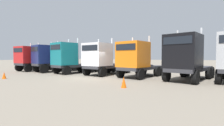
{
  "coord_description": "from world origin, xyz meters",
  "views": [
    {
      "loc": [
        8.9,
        -13.14,
        2.02
      ],
      "look_at": [
        0.44,
        3.28,
        1.32
      ],
      "focal_mm": 26.43,
      "sensor_mm": 36.0,
      "label": 1
    }
  ],
  "objects_px": {
    "semi_truck_navy": "(49,58)",
    "traffic_cone_near": "(4,75)",
    "semi_truck_white": "(101,59)",
    "semi_truck_black": "(186,58)",
    "semi_truck_teal": "(69,58)",
    "traffic_cone_mid": "(124,82)",
    "semi_truck_orange": "(136,59)",
    "semi_truck_red": "(32,58)"
  },
  "relations": [
    {
      "from": "semi_truck_red",
      "to": "semi_truck_orange",
      "type": "distance_m",
      "value": 15.65
    },
    {
      "from": "semi_truck_red",
      "to": "semi_truck_navy",
      "type": "bearing_deg",
      "value": 93.9
    },
    {
      "from": "semi_truck_orange",
      "to": "semi_truck_red",
      "type": "bearing_deg",
      "value": -77.96
    },
    {
      "from": "traffic_cone_mid",
      "to": "semi_truck_black",
      "type": "bearing_deg",
      "value": 55.41
    },
    {
      "from": "semi_truck_red",
      "to": "semi_truck_teal",
      "type": "bearing_deg",
      "value": 91.97
    },
    {
      "from": "semi_truck_red",
      "to": "semi_truck_black",
      "type": "xyz_separation_m",
      "value": [
        20.02,
        -0.84,
        0.18
      ]
    },
    {
      "from": "semi_truck_black",
      "to": "traffic_cone_mid",
      "type": "xyz_separation_m",
      "value": [
        -3.39,
        -4.91,
        -1.59
      ]
    },
    {
      "from": "semi_truck_black",
      "to": "semi_truck_navy",
      "type": "bearing_deg",
      "value": -77.43
    },
    {
      "from": "semi_truck_white",
      "to": "semi_truck_orange",
      "type": "relative_size",
      "value": 1.07
    },
    {
      "from": "semi_truck_navy",
      "to": "semi_truck_teal",
      "type": "relative_size",
      "value": 0.98
    },
    {
      "from": "semi_truck_orange",
      "to": "traffic_cone_mid",
      "type": "xyz_separation_m",
      "value": [
        0.99,
        -5.34,
        -1.43
      ]
    },
    {
      "from": "semi_truck_black",
      "to": "traffic_cone_mid",
      "type": "height_order",
      "value": "semi_truck_black"
    },
    {
      "from": "semi_truck_white",
      "to": "semi_truck_black",
      "type": "distance_m",
      "value": 8.49
    },
    {
      "from": "semi_truck_red",
      "to": "semi_truck_orange",
      "type": "bearing_deg",
      "value": 93.74
    },
    {
      "from": "semi_truck_navy",
      "to": "semi_truck_black",
      "type": "bearing_deg",
      "value": 104.51
    },
    {
      "from": "semi_truck_orange",
      "to": "semi_truck_navy",
      "type": "bearing_deg",
      "value": -78.0
    },
    {
      "from": "semi_truck_white",
      "to": "semi_truck_black",
      "type": "xyz_separation_m",
      "value": [
        8.46,
        -0.73,
        0.16
      ]
    },
    {
      "from": "semi_truck_white",
      "to": "semi_truck_orange",
      "type": "height_order",
      "value": "semi_truck_white"
    },
    {
      "from": "semi_truck_teal",
      "to": "traffic_cone_near",
      "type": "distance_m",
      "value": 6.85
    },
    {
      "from": "semi_truck_teal",
      "to": "traffic_cone_near",
      "type": "bearing_deg",
      "value": -2.68
    },
    {
      "from": "traffic_cone_near",
      "to": "semi_truck_red",
      "type": "bearing_deg",
      "value": 127.41
    },
    {
      "from": "semi_truck_teal",
      "to": "semi_truck_black",
      "type": "height_order",
      "value": "semi_truck_black"
    },
    {
      "from": "semi_truck_teal",
      "to": "traffic_cone_near",
      "type": "relative_size",
      "value": 10.03
    },
    {
      "from": "traffic_cone_mid",
      "to": "semi_truck_orange",
      "type": "bearing_deg",
      "value": 100.53
    },
    {
      "from": "semi_truck_navy",
      "to": "semi_truck_white",
      "type": "relative_size",
      "value": 0.95
    },
    {
      "from": "semi_truck_white",
      "to": "traffic_cone_mid",
      "type": "bearing_deg",
      "value": 50.53
    },
    {
      "from": "semi_truck_red",
      "to": "semi_truck_teal",
      "type": "relative_size",
      "value": 1.04
    },
    {
      "from": "semi_truck_teal",
      "to": "traffic_cone_mid",
      "type": "xyz_separation_m",
      "value": [
        9.43,
        -5.34,
        -1.5
      ]
    },
    {
      "from": "semi_truck_white",
      "to": "semi_truck_black",
      "type": "relative_size",
      "value": 0.97
    },
    {
      "from": "semi_truck_teal",
      "to": "semi_truck_red",
      "type": "bearing_deg",
      "value": -78.27
    },
    {
      "from": "semi_truck_orange",
      "to": "traffic_cone_near",
      "type": "bearing_deg",
      "value": -45.18
    },
    {
      "from": "semi_truck_orange",
      "to": "semi_truck_black",
      "type": "relative_size",
      "value": 0.9
    },
    {
      "from": "semi_truck_white",
      "to": "traffic_cone_near",
      "type": "bearing_deg",
      "value": -35.2
    },
    {
      "from": "semi_truck_teal",
      "to": "semi_truck_orange",
      "type": "bearing_deg",
      "value": 105.02
    },
    {
      "from": "semi_truck_white",
      "to": "semi_truck_navy",
      "type": "bearing_deg",
      "value": -81.6
    },
    {
      "from": "semi_truck_red",
      "to": "traffic_cone_near",
      "type": "relative_size",
      "value": 10.46
    },
    {
      "from": "semi_truck_teal",
      "to": "traffic_cone_mid",
      "type": "distance_m",
      "value": 10.94
    },
    {
      "from": "semi_truck_white",
      "to": "semi_truck_black",
      "type": "height_order",
      "value": "semi_truck_black"
    },
    {
      "from": "semi_truck_teal",
      "to": "semi_truck_orange",
      "type": "distance_m",
      "value": 8.44
    },
    {
      "from": "traffic_cone_near",
      "to": "semi_truck_black",
      "type": "bearing_deg",
      "value": 21.76
    },
    {
      "from": "semi_truck_navy",
      "to": "traffic_cone_near",
      "type": "bearing_deg",
      "value": 31.68
    },
    {
      "from": "semi_truck_teal",
      "to": "semi_truck_black",
      "type": "distance_m",
      "value": 12.83
    }
  ]
}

